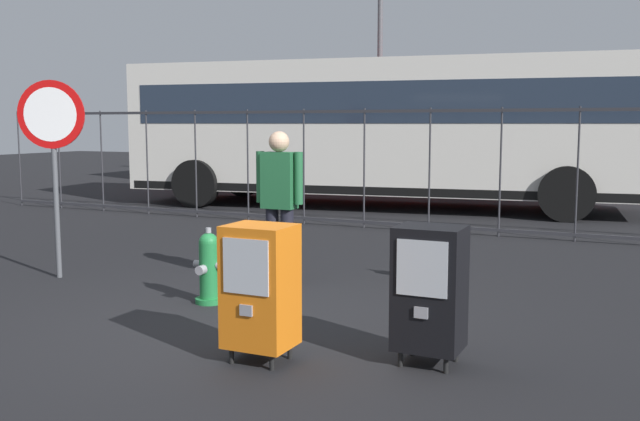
{
  "coord_description": "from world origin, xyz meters",
  "views": [
    {
      "loc": [
        3.24,
        -5.15,
        1.75
      ],
      "look_at": [
        0.3,
        1.2,
        0.9
      ],
      "focal_mm": 40.31,
      "sensor_mm": 36.0,
      "label": 1
    }
  ],
  "objects": [
    {
      "name": "bus_far",
      "position": [
        -4.59,
        13.44,
        1.71
      ],
      "size": [
        10.54,
        2.93,
        3.0
      ],
      "rotation": [
        0.0,
        0.0,
        0.02
      ],
      "color": "red",
      "rests_on": "ground_plane"
    },
    {
      "name": "ground_plane",
      "position": [
        0.0,
        0.0,
        0.0
      ],
      "size": [
        60.0,
        60.0,
        0.0
      ],
      "primitive_type": "plane",
      "color": "black"
    },
    {
      "name": "pedestrian",
      "position": [
        -0.35,
        1.57,
        0.95
      ],
      "size": [
        0.55,
        0.22,
        1.67
      ],
      "color": "black",
      "rests_on": "ground_plane"
    },
    {
      "name": "street_light_near_right",
      "position": [
        -3.52,
        13.26,
        4.89
      ],
      "size": [
        0.32,
        0.32,
        8.62
      ],
      "color": "#4C4F54",
      "rests_on": "ground_plane"
    },
    {
      "name": "bus_near",
      "position": [
        -1.92,
        9.03,
        1.71
      ],
      "size": [
        10.73,
        3.82,
        3.0
      ],
      "rotation": [
        0.0,
        0.0,
        0.13
      ],
      "color": "beige",
      "rests_on": "ground_plane"
    },
    {
      "name": "fence_barrier",
      "position": [
        0.0,
        6.03,
        1.02
      ],
      "size": [
        18.03,
        0.04,
        2.0
      ],
      "color": "#2D2D33",
      "rests_on": "ground_plane"
    },
    {
      "name": "stop_sign",
      "position": [
        -2.85,
        0.89,
        1.6
      ],
      "size": [
        0.71,
        0.31,
        2.23
      ],
      "color": "#4C4F54",
      "rests_on": "ground_plane"
    },
    {
      "name": "newspaper_box_primary",
      "position": [
        1.83,
        -0.21,
        0.57
      ],
      "size": [
        0.48,
        0.42,
        1.02
      ],
      "color": "black",
      "rests_on": "ground_plane"
    },
    {
      "name": "fire_hydrant",
      "position": [
        -0.64,
        0.64,
        0.35
      ],
      "size": [
        0.33,
        0.32,
        0.75
      ],
      "color": "#1E7238",
      "rests_on": "ground_plane"
    },
    {
      "name": "newspaper_box_secondary",
      "position": [
        0.68,
        -0.67,
        0.57
      ],
      "size": [
        0.48,
        0.42,
        1.02
      ],
      "color": "black",
      "rests_on": "ground_plane"
    },
    {
      "name": "traffic_cone",
      "position": [
        0.95,
        2.52,
        0.26
      ],
      "size": [
        0.36,
        0.36,
        0.53
      ],
      "color": "black",
      "rests_on": "ground_plane"
    }
  ]
}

